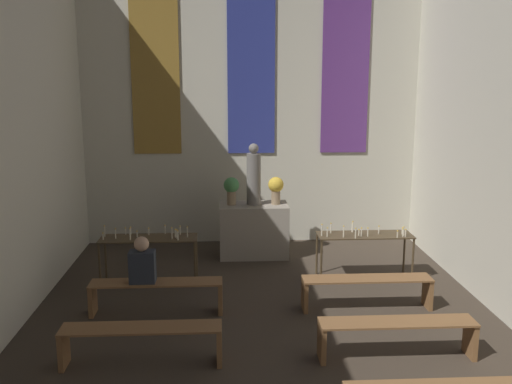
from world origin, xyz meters
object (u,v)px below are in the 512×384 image
object	(u,v)px
statue	(254,176)
candle_rack_right	(365,239)
pew_back_left	(157,290)
pew_back_right	(367,286)
flower_vase_right	(276,188)
pew_third_right	(397,331)
pew_third_left	(142,337)
flower_vase_left	(231,188)
candle_rack_left	(149,242)
altar	(254,230)
person_seated	(142,262)

from	to	relation	value
statue	candle_rack_right	world-z (taller)	statue
pew_back_left	pew_back_right	bearing A→B (deg)	0.00
flower_vase_right	pew_third_right	xyz separation A→B (m)	(1.10, -4.09, -0.96)
pew_third_left	pew_back_left	bearing A→B (deg)	90.00
flower_vase_left	candle_rack_left	xyz separation A→B (m)	(-1.37, -1.32, -0.62)
altar	statue	world-z (taller)	statue
person_seated	flower_vase_left	bearing A→B (deg)	63.65
pew_third_left	person_seated	size ratio (longest dim) A/B	2.81
statue	flower_vase_left	xyz separation A→B (m)	(-0.41, 0.00, -0.21)
statue	person_seated	distance (m)	3.20
person_seated	altar	bearing A→B (deg)	56.83
pew_third_right	pew_back_right	xyz separation A→B (m)	(0.00, 1.49, 0.00)
statue	pew_back_left	distance (m)	3.23
candle_rack_left	candle_rack_right	size ratio (longest dim) A/B	1.00
pew_third_left	statue	bearing A→B (deg)	69.66
candle_rack_left	altar	bearing A→B (deg)	36.55
pew_third_right	pew_back_right	bearing A→B (deg)	90.00
pew_third_left	person_seated	xyz separation A→B (m)	(-0.19, 1.49, 0.42)
statue	pew_third_right	world-z (taller)	statue
candle_rack_left	pew_back_right	distance (m)	3.55
pew_back_left	candle_rack_left	bearing A→B (deg)	101.70
flower_vase_right	pew_back_left	world-z (taller)	flower_vase_right
pew_third_left	pew_third_right	bearing A→B (deg)	0.00
pew_back_right	person_seated	world-z (taller)	person_seated
pew_third_left	pew_back_right	xyz separation A→B (m)	(3.03, 1.49, 0.00)
flower_vase_left	pew_back_left	distance (m)	2.99
flower_vase_left	candle_rack_right	bearing A→B (deg)	-31.16
person_seated	candle_rack_right	bearing A→B (deg)	20.16
flower_vase_left	candle_rack_left	size ratio (longest dim) A/B	0.33
altar	person_seated	bearing A→B (deg)	-123.17
pew_back_left	pew_back_right	xyz separation A→B (m)	(3.03, 0.00, 0.00)
flower_vase_right	pew_back_right	xyz separation A→B (m)	(1.10, -2.60, -0.96)
pew_third_left	pew_back_right	size ratio (longest dim) A/B	1.00
flower_vase_right	candle_rack_left	distance (m)	2.63
candle_rack_left	candle_rack_right	distance (m)	3.56
pew_third_right	flower_vase_left	bearing A→B (deg)	115.25
altar	pew_third_left	xyz separation A→B (m)	(-1.52, -4.09, -0.15)
flower_vase_left	pew_back_left	world-z (taller)	flower_vase_left
flower_vase_left	pew_third_right	distance (m)	4.62
candle_rack_left	person_seated	size ratio (longest dim) A/B	2.36
statue	pew_third_right	bearing A→B (deg)	-69.66
candle_rack_right	person_seated	size ratio (longest dim) A/B	2.36
altar	pew_third_left	bearing A→B (deg)	-110.34
statue	pew_third_left	bearing A→B (deg)	-110.34
statue	flower_vase_right	bearing A→B (deg)	0.00
pew_third_right	person_seated	xyz separation A→B (m)	(-3.22, 1.49, 0.42)
flower_vase_left	pew_back_left	bearing A→B (deg)	-112.98
flower_vase_right	statue	bearing A→B (deg)	180.00
candle_rack_right	pew_third_left	xyz separation A→B (m)	(-3.30, -2.76, -0.34)
statue	flower_vase_right	size ratio (longest dim) A/B	2.22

